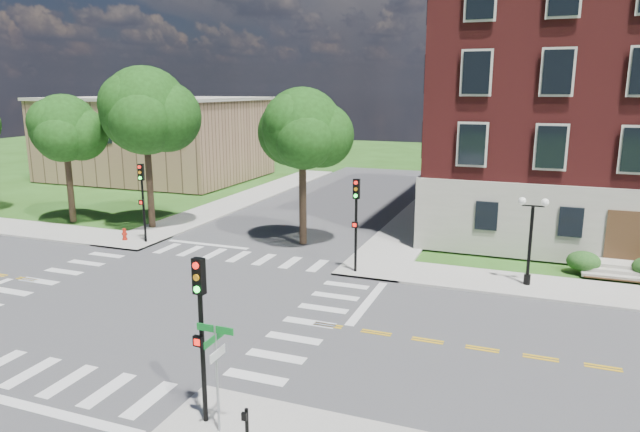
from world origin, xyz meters
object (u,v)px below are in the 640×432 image
(traffic_signal_ne, at_px, (356,213))
(twin_lamp_west, at_px, (531,236))
(street_sign_pole, at_px, (216,357))
(push_button_post, at_px, (247,428))
(traffic_signal_nw, at_px, (142,193))
(fire_hydrant, at_px, (125,234))
(traffic_signal_se, at_px, (201,320))

(traffic_signal_ne, distance_m, twin_lamp_west, 8.39)
(street_sign_pole, relative_size, push_button_post, 2.58)
(traffic_signal_nw, distance_m, fire_hydrant, 3.10)
(traffic_signal_se, height_order, twin_lamp_west, traffic_signal_se)
(traffic_signal_nw, xyz_separation_m, fire_hydrant, (-1.49, -0.10, -2.72))
(traffic_signal_se, xyz_separation_m, traffic_signal_ne, (-0.05, 14.42, 0.00))
(traffic_signal_nw, height_order, twin_lamp_west, traffic_signal_nw)
(push_button_post, relative_size, fire_hydrant, 1.60)
(traffic_signal_se, distance_m, twin_lamp_west, 17.51)
(fire_hydrant, bearing_deg, traffic_signal_nw, 3.86)
(street_sign_pole, height_order, fire_hydrant, street_sign_pole)
(street_sign_pole, bearing_deg, traffic_signal_ne, 92.60)
(push_button_post, bearing_deg, traffic_signal_nw, 133.83)
(street_sign_pole, bearing_deg, traffic_signal_nw, 132.62)
(traffic_signal_se, relative_size, traffic_signal_nw, 1.00)
(push_button_post, bearing_deg, street_sign_pole, 155.03)
(traffic_signal_nw, bearing_deg, fire_hydrant, -176.14)
(fire_hydrant, bearing_deg, twin_lamp_west, 0.31)
(street_sign_pole, relative_size, fire_hydrant, 4.13)
(twin_lamp_west, distance_m, push_button_post, 17.57)
(traffic_signal_ne, distance_m, traffic_signal_nw, 13.79)
(traffic_signal_se, relative_size, twin_lamp_west, 1.13)
(traffic_signal_se, distance_m, fire_hydrant, 21.80)
(twin_lamp_west, xyz_separation_m, fire_hydrant, (-23.55, -0.13, -2.06))
(push_button_post, height_order, fire_hydrant, push_button_post)
(traffic_signal_ne, height_order, traffic_signal_nw, same)
(twin_lamp_west, xyz_separation_m, street_sign_pole, (-7.64, -15.70, -0.21))
(traffic_signal_nw, bearing_deg, traffic_signal_ne, -4.04)
(push_button_post, bearing_deg, traffic_signal_ne, 96.74)
(traffic_signal_se, distance_m, traffic_signal_nw, 20.68)
(traffic_signal_nw, xyz_separation_m, twin_lamp_west, (22.06, 0.03, -0.66))
(traffic_signal_se, distance_m, traffic_signal_ne, 14.42)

